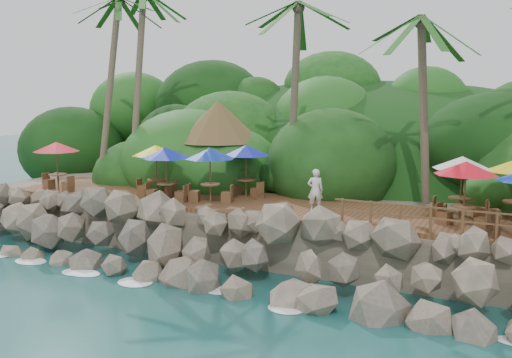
% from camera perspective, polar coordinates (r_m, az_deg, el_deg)
% --- Properties ---
extents(ground, '(140.00, 140.00, 0.00)m').
position_cam_1_polar(ground, '(21.60, -7.21, -11.16)').
color(ground, '#19514F').
rests_on(ground, ground).
extents(land_base, '(32.00, 25.20, 2.10)m').
position_cam_1_polar(land_base, '(35.33, 7.21, -1.55)').
color(land_base, gray).
rests_on(land_base, ground).
extents(jungle_hill, '(44.80, 28.00, 15.40)m').
position_cam_1_polar(jungle_hill, '(42.57, 10.51, -1.30)').
color(jungle_hill, '#143811').
rests_on(jungle_hill, ground).
extents(seawall, '(29.00, 4.00, 2.30)m').
position_cam_1_polar(seawall, '(22.86, -4.48, -6.96)').
color(seawall, gray).
rests_on(seawall, ground).
extents(terrace, '(26.00, 5.00, 0.20)m').
position_cam_1_polar(terrace, '(26.03, -0.00, -2.61)').
color(terrace, brown).
rests_on(terrace, land_base).
extents(jungle_foliage, '(44.00, 16.00, 12.00)m').
position_cam_1_polar(jungle_foliage, '(34.61, 6.63, -3.52)').
color(jungle_foliage, '#143811').
rests_on(jungle_foliage, ground).
extents(foam_line, '(25.20, 0.80, 0.06)m').
position_cam_1_polar(foam_line, '(21.83, -6.77, -10.85)').
color(foam_line, white).
rests_on(foam_line, ground).
extents(palapa, '(4.76, 4.76, 4.60)m').
position_cam_1_polar(palapa, '(30.45, -3.84, 5.84)').
color(palapa, brown).
rests_on(palapa, ground).
extents(dining_clusters, '(24.36, 5.07, 2.52)m').
position_cam_1_polar(dining_clusters, '(24.43, 3.56, 1.83)').
color(dining_clusters, brown).
rests_on(dining_clusters, terrace).
extents(railing, '(8.30, 0.10, 1.00)m').
position_cam_1_polar(railing, '(21.16, 18.75, -3.80)').
color(railing, brown).
rests_on(railing, terrace).
extents(waiter, '(0.79, 0.67, 1.83)m').
position_cam_1_polar(waiter, '(24.09, 6.03, -1.13)').
color(waiter, silver).
rests_on(waiter, terrace).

